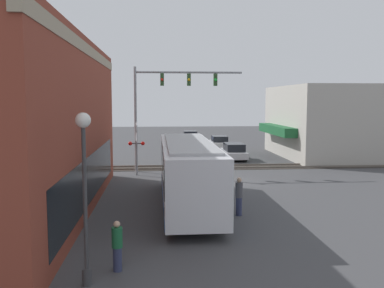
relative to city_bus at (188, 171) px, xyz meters
The scene contains 12 objects.
ground_plane 7.22m from the city_bus, 23.64° to the right, with size 120.00×120.00×0.00m, color #424244.
shop_building 23.86m from the city_bus, 39.53° to the right, with size 13.05×10.97×6.73m.
city_bus is the anchor object (origin of this frame).
traffic_signal_gantry 11.66m from the city_bus, ahead, with size 0.42×8.10×7.86m.
crossing_signal 9.90m from the city_bus, 17.78° to the left, with size 1.41×1.18×3.81m.
streetlamp 9.81m from the city_bus, 158.27° to the left, with size 0.44×0.44×5.04m.
rail_track_near 12.84m from the city_bus, 12.73° to the right, with size 2.60×60.00×0.15m.
parked_car_silver 17.85m from the city_bus, 17.65° to the right, with size 4.74×1.82×1.50m.
parked_car_white 26.70m from the city_bus, 11.68° to the right, with size 4.25×1.82×1.41m.
parked_car_blue 32.89m from the city_bus, ahead, with size 4.51×1.82×1.52m.
pedestrian_by_lamp 8.59m from the city_bus, 160.73° to the left, with size 0.34×0.34×1.62m.
pedestrian_near_bus 3.08m from the city_bus, 130.25° to the right, with size 0.34×0.34×1.80m.
Camera 1 is at (-27.63, 4.33, 5.38)m, focal length 40.00 mm.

